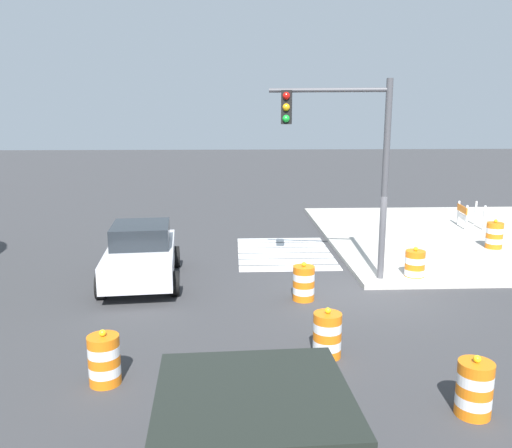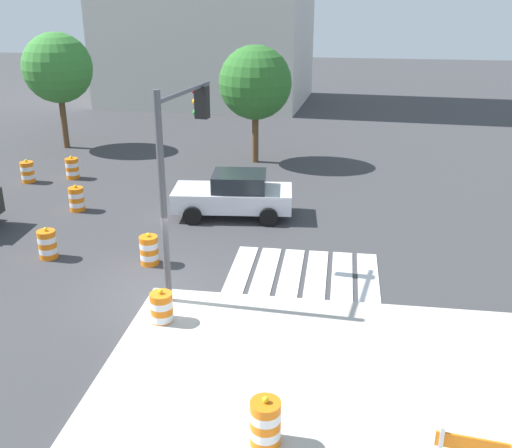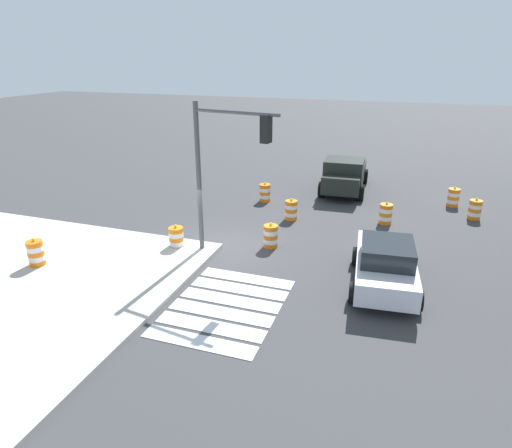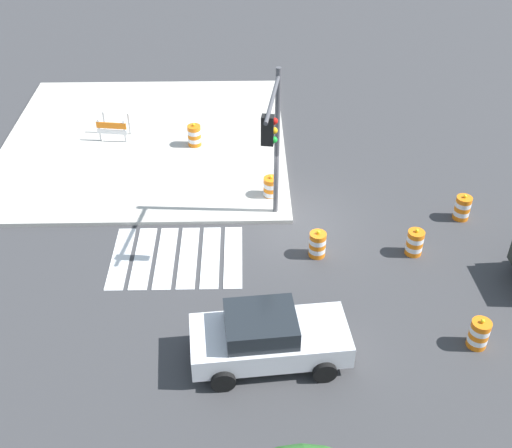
{
  "view_description": "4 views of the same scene",
  "coord_description": "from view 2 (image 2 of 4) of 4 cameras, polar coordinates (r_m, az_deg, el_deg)",
  "views": [
    {
      "loc": [
        -13.49,
        3.58,
        4.69
      ],
      "look_at": [
        0.82,
        2.93,
        1.71
      ],
      "focal_mm": 36.73,
      "sensor_mm": 36.0,
      "label": 1
    },
    {
      "loc": [
        4.87,
        -13.97,
        7.84
      ],
      "look_at": [
        2.48,
        2.47,
        1.21
      ],
      "focal_mm": 41.71,
      "sensor_mm": 36.0,
      "label": 2
    },
    {
      "loc": [
        14.68,
        6.44,
        7.18
      ],
      "look_at": [
        0.35,
        1.51,
        1.31
      ],
      "focal_mm": 31.11,
      "sensor_mm": 36.0,
      "label": 3
    },
    {
      "loc": [
        1.69,
        18.0,
        13.47
      ],
      "look_at": [
        1.36,
        1.9,
        1.43
      ],
      "focal_mm": 44.1,
      "sensor_mm": 36.0,
      "label": 4
    }
  ],
  "objects": [
    {
      "name": "crosswalk_stripes",
      "position": [
        17.63,
        4.59,
        -4.69
      ],
      "size": [
        4.35,
        3.2,
        0.02
      ],
      "color": "silver",
      "rests_on": "ground"
    },
    {
      "name": "traffic_barrel_opposite_curb",
      "position": [
        27.38,
        -17.21,
        5.12
      ],
      "size": [
        0.56,
        0.56,
        1.02
      ],
      "color": "orange",
      "rests_on": "ground"
    },
    {
      "name": "traffic_barrel_lane_center",
      "position": [
        14.97,
        -9.02,
        -8.11
      ],
      "size": [
        0.56,
        0.56,
        1.02
      ],
      "color": "orange",
      "rests_on": "ground"
    },
    {
      "name": "traffic_barrel_median_near",
      "position": [
        19.47,
        -19.37,
        -1.85
      ],
      "size": [
        0.56,
        0.56,
        1.02
      ],
      "color": "orange",
      "rests_on": "ground"
    },
    {
      "name": "street_tree_streetside_near",
      "position": [
        28.08,
        -0.07,
        13.38
      ],
      "size": [
        3.38,
        3.38,
        5.45
      ],
      "color": "brown",
      "rests_on": "ground"
    },
    {
      "name": "sports_car",
      "position": [
        21.69,
        -2.11,
        2.84
      ],
      "size": [
        4.45,
        2.44,
        1.63
      ],
      "color": "silver",
      "rests_on": "ground"
    },
    {
      "name": "street_tree_streetside_mid",
      "position": [
        32.34,
        -18.5,
        13.99
      ],
      "size": [
        3.47,
        3.47,
        5.83
      ],
      "color": "brown",
      "rests_on": "ground"
    },
    {
      "name": "traffic_barrel_crosswalk_end",
      "position": [
        23.29,
        -16.82,
        2.3
      ],
      "size": [
        0.56,
        0.56,
        1.02
      ],
      "color": "orange",
      "rests_on": "ground"
    },
    {
      "name": "traffic_barrel_far_curb",
      "position": [
        18.25,
        -10.21,
        -2.48
      ],
      "size": [
        0.56,
        0.56,
        1.02
      ],
      "color": "orange",
      "rests_on": "ground"
    },
    {
      "name": "ground_plane",
      "position": [
        16.75,
        -9.73,
        -6.5
      ],
      "size": [
        120.0,
        120.0,
        0.0
      ],
      "primitive_type": "plane",
      "color": "#38383A"
    },
    {
      "name": "traffic_barrel_on_sidewalk",
      "position": [
        11.19,
        0.9,
        -18.52
      ],
      "size": [
        0.56,
        0.56,
        1.02
      ],
      "color": "orange",
      "rests_on": "sidewalk_corner"
    },
    {
      "name": "traffic_barrel_near_corner",
      "position": [
        27.45,
        -21.05,
        4.67
      ],
      "size": [
        0.56,
        0.56,
        1.02
      ],
      "color": "orange",
      "rests_on": "ground"
    },
    {
      "name": "traffic_light_pole",
      "position": [
        15.57,
        -7.35,
        6.96
      ],
      "size": [
        0.72,
        3.26,
        5.5
      ],
      "color": "#4C4C51",
      "rests_on": "sidewalk_corner"
    }
  ]
}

